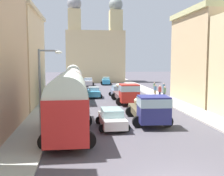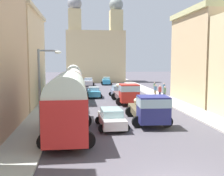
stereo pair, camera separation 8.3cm
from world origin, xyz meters
The scene contains 22 objects.
ground_plane centered at (0.00, 27.00, 0.00)m, with size 154.00×154.00×0.00m, color #4D4951.
sidewalk_left centered at (-7.25, 27.00, 0.07)m, with size 2.50×70.00×0.14m, color #A7AEA4.
sidewalk_right centered at (7.25, 27.00, 0.07)m, with size 2.50×70.00×0.14m, color #B0A9A1.
building_left_2 centered at (-10.99, 22.51, 5.34)m, with size 5.47×12.58×10.64m.
building_right_2 centered at (11.44, 20.61, 5.45)m, with size 6.48×10.35×10.84m.
distant_church centered at (0.00, 53.01, 6.69)m, with size 13.06×6.71×18.80m.
parked_bus_0 centered at (-4.67, 7.89, 2.36)m, with size 3.36×8.21×4.26m.
parked_bus_1 centered at (-4.61, 23.48, 2.18)m, with size 3.28×8.02×3.95m.
parked_bus_2 centered at (-4.75, 35.78, 2.33)m, with size 3.42×9.23×4.21m.
cargo_truck_0 centered at (1.61, 10.92, 1.26)m, with size 3.32×6.94×2.43m.
cargo_truck_1 centered at (1.59, 21.08, 1.26)m, with size 2.92×7.19×2.42m.
car_0 centered at (1.43, 26.84, 0.78)m, with size 2.33×3.84×1.57m.
car_1 centered at (1.71, 45.68, 0.80)m, with size 2.27×4.14×1.58m.
car_2 centered at (-1.53, 10.00, 0.74)m, with size 2.34×4.27×1.45m.
car_3 centered at (-1.89, 26.93, 0.74)m, with size 2.17×3.82×1.45m.
car_4 centered at (-1.99, 43.56, 0.80)m, with size 2.48×4.40×1.59m.
pedestrian_0 centered at (7.98, 27.02, 1.05)m, with size 0.35×0.35×1.83m.
pedestrian_1 centered at (6.69, 22.71, 1.06)m, with size 0.48×0.48×1.85m.
pedestrian_2 centered at (6.56, 26.34, 0.97)m, with size 0.38×0.38×1.71m.
pedestrian_3 centered at (6.55, 24.24, 1.02)m, with size 0.49×0.49×1.80m.
pedestrian_4 centered at (7.34, 29.52, 1.02)m, with size 0.48×0.48×1.79m.
streetlamp_near centered at (-6.29, 8.13, 3.49)m, with size 1.55×0.28×5.81m.
Camera 2 is at (-3.96, -10.13, 5.12)m, focal length 43.97 mm.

